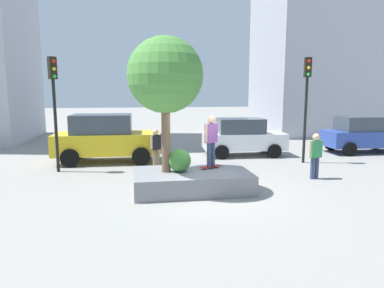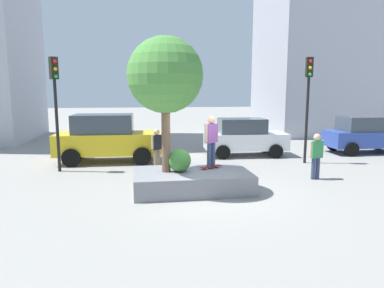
{
  "view_description": "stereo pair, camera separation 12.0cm",
  "coord_description": "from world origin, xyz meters",
  "px_view_note": "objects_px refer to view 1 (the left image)",
  "views": [
    {
      "loc": [
        -2.23,
        -10.4,
        3.19
      ],
      "look_at": [
        -0.48,
        0.31,
        1.53
      ],
      "focal_mm": 32.03,
      "sensor_mm": 36.0,
      "label": 1
    },
    {
      "loc": [
        -2.11,
        -10.42,
        3.19
      ],
      "look_at": [
        -0.48,
        0.31,
        1.53
      ],
      "focal_mm": 32.03,
      "sensor_mm": 36.0,
      "label": 2
    }
  ],
  "objects_px": {
    "traffic_light_corner": "(307,92)",
    "plaza_tree": "(165,76)",
    "planter_ledge": "(192,181)",
    "police_car": "(243,137)",
    "sedan_parked": "(363,134)",
    "skateboarder": "(211,137)",
    "pedestrian_crossing": "(315,153)",
    "skateboard": "(211,167)",
    "taxi_cab": "(106,138)",
    "bystander_watching": "(156,145)",
    "traffic_light_median": "(54,94)"
  },
  "relations": [
    {
      "from": "planter_ledge",
      "to": "traffic_light_corner",
      "type": "distance_m",
      "value": 7.26
    },
    {
      "from": "plaza_tree",
      "to": "traffic_light_median",
      "type": "xyz_separation_m",
      "value": [
        -4.06,
        3.33,
        -0.6
      ]
    },
    {
      "from": "taxi_cab",
      "to": "bystander_watching",
      "type": "relative_size",
      "value": 2.86
    },
    {
      "from": "traffic_light_median",
      "to": "sedan_parked",
      "type": "bearing_deg",
      "value": 7.79
    },
    {
      "from": "skateboard",
      "to": "pedestrian_crossing",
      "type": "distance_m",
      "value": 4.03
    },
    {
      "from": "police_car",
      "to": "bystander_watching",
      "type": "height_order",
      "value": "police_car"
    },
    {
      "from": "traffic_light_median",
      "to": "planter_ledge",
      "type": "bearing_deg",
      "value": -35.0
    },
    {
      "from": "pedestrian_crossing",
      "to": "sedan_parked",
      "type": "bearing_deg",
      "value": 41.74
    },
    {
      "from": "plaza_tree",
      "to": "skateboarder",
      "type": "distance_m",
      "value": 2.53
    },
    {
      "from": "skateboard",
      "to": "skateboarder",
      "type": "xyz_separation_m",
      "value": [
        -0.0,
        0.0,
        1.0
      ]
    },
    {
      "from": "traffic_light_median",
      "to": "bystander_watching",
      "type": "distance_m",
      "value": 4.46
    },
    {
      "from": "planter_ledge",
      "to": "traffic_light_median",
      "type": "height_order",
      "value": "traffic_light_median"
    },
    {
      "from": "planter_ledge",
      "to": "sedan_parked",
      "type": "xyz_separation_m",
      "value": [
        10.0,
        5.46,
        0.66
      ]
    },
    {
      "from": "skateboard",
      "to": "taxi_cab",
      "type": "xyz_separation_m",
      "value": [
        -3.83,
        4.79,
        0.42
      ]
    },
    {
      "from": "skateboard",
      "to": "plaza_tree",
      "type": "bearing_deg",
      "value": -170.58
    },
    {
      "from": "sedan_parked",
      "to": "skateboard",
      "type": "bearing_deg",
      "value": -151.2
    },
    {
      "from": "planter_ledge",
      "to": "sedan_parked",
      "type": "relative_size",
      "value": 0.9
    },
    {
      "from": "skateboard",
      "to": "traffic_light_median",
      "type": "distance_m",
      "value": 6.82
    },
    {
      "from": "traffic_light_corner",
      "to": "bystander_watching",
      "type": "bearing_deg",
      "value": 179.82
    },
    {
      "from": "police_car",
      "to": "sedan_parked",
      "type": "height_order",
      "value": "sedan_parked"
    },
    {
      "from": "sedan_parked",
      "to": "plaza_tree",
      "type": "bearing_deg",
      "value": -153.64
    },
    {
      "from": "police_car",
      "to": "pedestrian_crossing",
      "type": "relative_size",
      "value": 2.44
    },
    {
      "from": "skateboard",
      "to": "police_car",
      "type": "distance_m",
      "value": 5.99
    },
    {
      "from": "traffic_light_corner",
      "to": "planter_ledge",
      "type": "bearing_deg",
      "value": -148.41
    },
    {
      "from": "skateboard",
      "to": "sedan_parked",
      "type": "bearing_deg",
      "value": 28.8
    },
    {
      "from": "planter_ledge",
      "to": "pedestrian_crossing",
      "type": "xyz_separation_m",
      "value": [
        4.7,
        0.73,
        0.66
      ]
    },
    {
      "from": "sedan_parked",
      "to": "traffic_light_corner",
      "type": "xyz_separation_m",
      "value": [
        -4.32,
        -1.97,
        2.2
      ]
    },
    {
      "from": "skateboarder",
      "to": "pedestrian_crossing",
      "type": "bearing_deg",
      "value": 5.45
    },
    {
      "from": "plaza_tree",
      "to": "skateboard",
      "type": "xyz_separation_m",
      "value": [
        1.53,
        0.25,
        -2.99
      ]
    },
    {
      "from": "taxi_cab",
      "to": "traffic_light_corner",
      "type": "bearing_deg",
      "value": -10.57
    },
    {
      "from": "skateboarder",
      "to": "police_car",
      "type": "xyz_separation_m",
      "value": [
        2.8,
        5.29,
        -0.73
      ]
    },
    {
      "from": "plaza_tree",
      "to": "police_car",
      "type": "xyz_separation_m",
      "value": [
        4.33,
        5.55,
        -2.72
      ]
    },
    {
      "from": "traffic_light_median",
      "to": "pedestrian_crossing",
      "type": "bearing_deg",
      "value": -15.7
    },
    {
      "from": "skateboard",
      "to": "skateboarder",
      "type": "bearing_deg",
      "value": 180.0
    },
    {
      "from": "traffic_light_corner",
      "to": "plaza_tree",
      "type": "bearing_deg",
      "value": -152.42
    },
    {
      "from": "planter_ledge",
      "to": "skateboarder",
      "type": "distance_m",
      "value": 1.58
    },
    {
      "from": "skateboarder",
      "to": "police_car",
      "type": "relative_size",
      "value": 0.41
    },
    {
      "from": "skateboarder",
      "to": "pedestrian_crossing",
      "type": "height_order",
      "value": "skateboarder"
    },
    {
      "from": "sedan_parked",
      "to": "taxi_cab",
      "type": "bearing_deg",
      "value": -178.59
    },
    {
      "from": "planter_ledge",
      "to": "police_car",
      "type": "relative_size",
      "value": 0.91
    },
    {
      "from": "taxi_cab",
      "to": "skateboarder",
      "type": "bearing_deg",
      "value": -51.39
    },
    {
      "from": "planter_ledge",
      "to": "police_car",
      "type": "xyz_separation_m",
      "value": [
        3.5,
        5.64,
        0.64
      ]
    },
    {
      "from": "traffic_light_median",
      "to": "pedestrian_crossing",
      "type": "height_order",
      "value": "traffic_light_median"
    },
    {
      "from": "skateboarder",
      "to": "sedan_parked",
      "type": "height_order",
      "value": "skateboarder"
    },
    {
      "from": "plaza_tree",
      "to": "sedan_parked",
      "type": "height_order",
      "value": "plaza_tree"
    },
    {
      "from": "police_car",
      "to": "traffic_light_median",
      "type": "height_order",
      "value": "traffic_light_median"
    },
    {
      "from": "plaza_tree",
      "to": "skateboarder",
      "type": "xyz_separation_m",
      "value": [
        1.53,
        0.25,
        -1.99
      ]
    },
    {
      "from": "skateboarder",
      "to": "taxi_cab",
      "type": "bearing_deg",
      "value": 128.61
    },
    {
      "from": "planter_ledge",
      "to": "traffic_light_median",
      "type": "xyz_separation_m",
      "value": [
        -4.89,
        3.42,
        2.77
      ]
    },
    {
      "from": "skateboard",
      "to": "sedan_parked",
      "type": "height_order",
      "value": "sedan_parked"
    }
  ]
}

